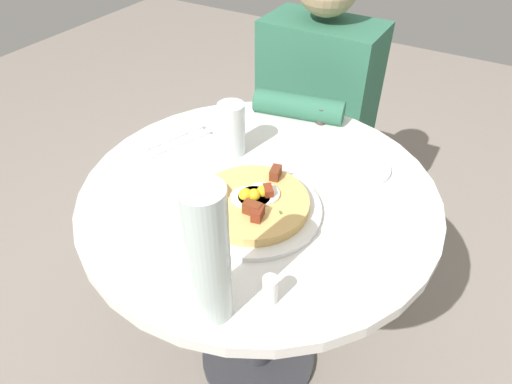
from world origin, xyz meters
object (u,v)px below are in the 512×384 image
at_px(breakfast_pizza, 253,201).
at_px(pepper_shaker, 321,116).
at_px(salt_shaker, 270,290).
at_px(bread_plate, 359,167).
at_px(dining_table, 259,240).
at_px(fork, 182,143).
at_px(knife, 175,137).
at_px(pizza_plate, 253,208).
at_px(water_glass, 232,129).
at_px(person_seated, 314,137).
at_px(water_bottle, 208,257).

bearing_deg(breakfast_pizza, pepper_shaker, 93.14).
height_order(salt_shaker, pepper_shaker, salt_shaker).
xyz_separation_m(salt_shaker, pepper_shaker, (-0.17, 0.61, -0.01)).
distance_m(breakfast_pizza, bread_plate, 0.30).
relative_size(dining_table, fork, 4.65).
bearing_deg(salt_shaker, knife, 145.10).
bearing_deg(pizza_plate, bread_plate, 60.92).
distance_m(water_glass, salt_shaker, 0.48).
bearing_deg(knife, water_glass, -59.79).
distance_m(bread_plate, fork, 0.46).
bearing_deg(water_glass, salt_shaker, -49.29).
bearing_deg(knife, breakfast_pizza, -93.39).
distance_m(dining_table, salt_shaker, 0.38).
bearing_deg(water_glass, person_seated, 88.60).
relative_size(person_seated, salt_shaker, 18.97).
bearing_deg(water_bottle, water_glass, 118.69).
bearing_deg(bread_plate, pizza_plate, -119.08).
bearing_deg(knife, dining_table, -82.36).
distance_m(person_seated, breakfast_pizza, 0.76).
distance_m(fork, pepper_shaker, 0.40).
distance_m(fork, water_glass, 0.15).
bearing_deg(bread_plate, knife, -165.31).
bearing_deg(person_seated, pizza_plate, -77.79).
height_order(person_seated, pizza_plate, person_seated).
distance_m(dining_table, pizza_plate, 0.20).
relative_size(pizza_plate, water_glass, 2.21).
distance_m(water_bottle, pepper_shaker, 0.69).
bearing_deg(pepper_shaker, bread_plate, -41.92).
distance_m(breakfast_pizza, water_glass, 0.24).
bearing_deg(person_seated, fork, -104.27).
bearing_deg(pepper_shaker, person_seated, 114.86).
relative_size(person_seated, breakfast_pizza, 4.60).
xyz_separation_m(breakfast_pizza, knife, (-0.33, 0.14, -0.02)).
xyz_separation_m(fork, pepper_shaker, (0.27, 0.29, 0.02)).
relative_size(dining_table, bread_plate, 5.42).
bearing_deg(knife, fork, -90.00).
bearing_deg(fork, pizza_plate, -93.86).
height_order(dining_table, person_seated, person_seated).
relative_size(salt_shaker, pepper_shaker, 1.23).
bearing_deg(salt_shaker, person_seated, 108.69).
bearing_deg(bread_plate, person_seated, 124.85).
xyz_separation_m(person_seated, pepper_shaker, (0.13, -0.27, 0.26)).
height_order(water_glass, pepper_shaker, water_glass).
relative_size(pizza_plate, fork, 1.69).
bearing_deg(fork, knife, 90.00).
height_order(person_seated, knife, person_seated).
distance_m(person_seated, pepper_shaker, 0.40).
distance_m(person_seated, bread_plate, 0.58).
height_order(bread_plate, salt_shaker, salt_shaker).
bearing_deg(salt_shaker, pepper_shaker, 105.75).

